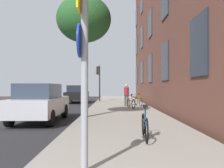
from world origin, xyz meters
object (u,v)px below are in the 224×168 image
object	(u,v)px
bicycle_1	(132,103)
car_1	(78,94)
bicycle_0	(146,126)
pedestrian_0	(127,93)
tree_near	(85,20)
sign_post	(84,50)
traffic_light	(99,77)
car_0	(41,102)
bicycle_2	(139,101)

from	to	relation	value
bicycle_1	car_1	xyz separation A→B (m)	(-4.47, 6.92, 0.37)
bicycle_0	pedestrian_0	world-z (taller)	pedestrian_0
tree_near	car_1	size ratio (longest dim) A/B	1.34
sign_post	traffic_light	distance (m)	18.79
traffic_light	pedestrian_0	distance (m)	6.19
bicycle_0	pedestrian_0	bearing A→B (deg)	89.06
pedestrian_0	bicycle_0	bearing A→B (deg)	-90.94
pedestrian_0	car_1	world-z (taller)	pedestrian_0
sign_post	car_1	size ratio (longest dim) A/B	0.86
car_0	car_1	size ratio (longest dim) A/B	0.99
bicycle_0	bicycle_1	bearing A→B (deg)	87.75
sign_post	car_1	bearing A→B (deg)	98.71
tree_near	bicycle_1	xyz separation A→B (m)	(2.50, 4.40, -4.07)
sign_post	pedestrian_0	size ratio (longest dim) A/B	2.25
traffic_light	car_0	xyz separation A→B (m)	(-1.78, -12.51, -1.61)
bicycle_0	bicycle_1	distance (m)	8.90
traffic_light	car_0	world-z (taller)	traffic_light
car_1	bicycle_1	bearing A→B (deg)	-57.10
car_0	sign_post	bearing A→B (deg)	-67.38
bicycle_1	car_1	size ratio (longest dim) A/B	0.40
traffic_light	bicycle_0	bearing A→B (deg)	-82.48
car_1	traffic_light	bearing A→B (deg)	16.26
bicycle_1	bicycle_2	size ratio (longest dim) A/B	0.98
traffic_light	pedestrian_0	world-z (taller)	traffic_light
sign_post	tree_near	size ratio (longest dim) A/B	0.64
car_0	traffic_light	bearing A→B (deg)	81.89
traffic_light	bicycle_1	distance (m)	8.14
tree_near	bicycle_0	bearing A→B (deg)	-64.44
bicycle_0	bicycle_1	world-z (taller)	bicycle_0
car_1	sign_post	bearing A→B (deg)	-81.29
sign_post	traffic_light	world-z (taller)	sign_post
bicycle_0	car_0	xyz separation A→B (m)	(-3.95, 3.88, 0.36)
car_0	car_1	distance (m)	11.94
tree_near	bicycle_2	bearing A→B (deg)	62.78
bicycle_2	car_1	size ratio (longest dim) A/B	0.40
sign_post	tree_near	bearing A→B (deg)	96.72
traffic_light	car_1	size ratio (longest dim) A/B	0.82
bicycle_2	sign_post	bearing A→B (deg)	-100.27
traffic_light	bicycle_0	world-z (taller)	traffic_light
tree_near	car_1	xyz separation A→B (m)	(-1.98, 11.32, -3.70)
sign_post	bicycle_0	world-z (taller)	sign_post
bicycle_0	car_0	world-z (taller)	car_0
traffic_light	bicycle_0	size ratio (longest dim) A/B	2.14
traffic_light	bicycle_0	distance (m)	16.64
tree_near	bicycle_1	distance (m)	6.49
bicycle_2	car_0	distance (m)	8.42
tree_near	bicycle_2	world-z (taller)	tree_near
sign_post	pedestrian_0	world-z (taller)	sign_post
pedestrian_0	car_1	distance (m)	6.58
sign_post	car_0	size ratio (longest dim) A/B	0.87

